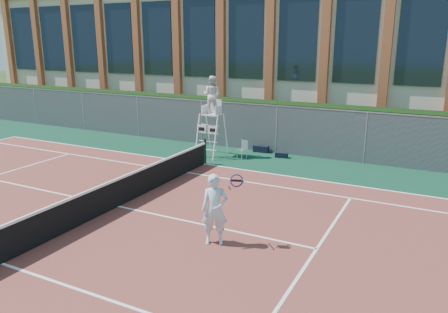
% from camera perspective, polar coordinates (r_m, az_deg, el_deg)
% --- Properties ---
extents(ground, '(120.00, 120.00, 0.00)m').
position_cam_1_polar(ground, '(14.30, -13.67, -6.46)').
color(ground, '#233814').
extents(apron, '(36.00, 20.00, 0.01)m').
position_cam_1_polar(apron, '(15.01, -11.19, -5.25)').
color(apron, '#0C3623').
rests_on(apron, ground).
extents(tennis_court, '(23.77, 10.97, 0.02)m').
position_cam_1_polar(tennis_court, '(14.29, -13.68, -6.38)').
color(tennis_court, brown).
rests_on(tennis_court, apron).
extents(tennis_net, '(0.10, 11.30, 1.10)m').
position_cam_1_polar(tennis_net, '(14.12, -13.80, -4.43)').
color(tennis_net, black).
rests_on(tennis_net, ground).
extents(fence, '(40.00, 0.06, 2.20)m').
position_cam_1_polar(fence, '(21.15, 1.78, 4.00)').
color(fence, '#595E60').
rests_on(fence, ground).
extents(hedge, '(40.00, 1.40, 2.20)m').
position_cam_1_polar(hedge, '(22.22, 3.11, 4.52)').
color(hedge, black).
rests_on(hedge, ground).
extents(building, '(45.00, 10.60, 8.22)m').
position_cam_1_polar(building, '(29.32, 9.73, 12.84)').
color(building, beige).
rests_on(building, ground).
extents(umpire_chair, '(1.02, 1.57, 3.65)m').
position_cam_1_polar(umpire_chair, '(19.56, -1.59, 7.76)').
color(umpire_chair, white).
rests_on(umpire_chair, ground).
extents(plastic_chair, '(0.48, 0.48, 0.80)m').
position_cam_1_polar(plastic_chair, '(19.51, 2.52, 1.18)').
color(plastic_chair, silver).
rests_on(plastic_chair, apron).
extents(sports_bag_near, '(0.75, 0.35, 0.31)m').
position_cam_1_polar(sports_bag_near, '(20.63, 4.86, 1.01)').
color(sports_bag_near, black).
rests_on(sports_bag_near, apron).
extents(sports_bag_far, '(0.60, 0.33, 0.23)m').
position_cam_1_polar(sports_bag_far, '(19.77, 7.51, 0.19)').
color(sports_bag_far, black).
rests_on(sports_bag_far, apron).
extents(tennis_player, '(1.08, 0.81, 1.85)m').
position_cam_1_polar(tennis_player, '(11.16, -1.21, -6.92)').
color(tennis_player, silver).
rests_on(tennis_player, tennis_court).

